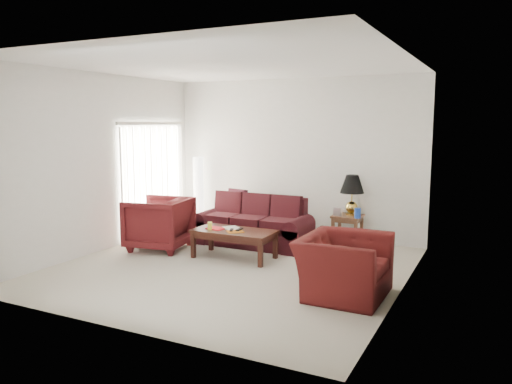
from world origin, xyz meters
TOP-DOWN VIEW (x-y plane):
  - floor at (0.00, 0.00)m, footprint 5.00×5.00m
  - blinds at (-2.42, 1.30)m, footprint 0.10×2.00m
  - sofa at (-0.35, 1.41)m, footprint 2.13×1.01m
  - throw_pillow at (-1.05, 2.12)m, footprint 0.43×0.27m
  - end_table at (1.18, 2.15)m, footprint 0.55×0.55m
  - table_lamp at (1.23, 2.20)m, footprint 0.55×0.55m
  - clock at (1.04, 2.00)m, footprint 0.15×0.09m
  - blue_canister at (1.41, 1.94)m, footprint 0.14×0.14m
  - picture_frame at (1.07, 2.39)m, footprint 0.14×0.16m
  - floor_lamp at (-1.99, 2.20)m, footprint 0.29×0.29m
  - armchair_left at (-1.66, 0.44)m, footprint 1.14×1.12m
  - armchair_right at (1.86, -0.41)m, footprint 1.03×1.18m
  - coffee_table at (-0.22, 0.49)m, footprint 1.47×1.14m
  - magazine_red at (-0.53, 0.45)m, footprint 0.31×0.24m
  - magazine_white at (-0.30, 0.57)m, footprint 0.39×0.37m
  - magazine_orange at (-0.14, 0.38)m, footprint 0.31×0.31m
  - remote_a at (-0.20, 0.38)m, footprint 0.10×0.16m
  - remote_b at (-0.11, 0.47)m, footprint 0.06×0.18m
  - yellow_glass at (-0.58, 0.35)m, footprint 0.08×0.08m

SIDE VIEW (x-z plane):
  - floor at x=0.00m, z-range 0.00..0.00m
  - coffee_table at x=-0.22m, z-range 0.00..0.46m
  - end_table at x=1.18m, z-range 0.00..0.55m
  - armchair_right at x=1.86m, z-range 0.00..0.76m
  - sofa at x=-0.35m, z-range 0.00..0.85m
  - armchair_left at x=-1.66m, z-range 0.00..0.90m
  - magazine_orange at x=-0.14m, z-range 0.46..0.48m
  - magazine_red at x=-0.53m, z-range 0.46..0.48m
  - magazine_white at x=-0.30m, z-range 0.46..0.48m
  - remote_a at x=-0.20m, z-range 0.48..0.50m
  - remote_b at x=-0.11m, z-range 0.48..0.50m
  - yellow_glass at x=-0.58m, z-range 0.46..0.59m
  - clock at x=1.04m, z-range 0.55..0.69m
  - picture_frame at x=1.07m, z-range 0.60..0.65m
  - blue_canister at x=1.41m, z-range 0.55..0.72m
  - throw_pillow at x=-1.05m, z-range 0.47..0.89m
  - floor_lamp at x=-1.99m, z-range 0.00..1.49m
  - table_lamp at x=1.23m, z-range 0.55..1.26m
  - blinds at x=-2.42m, z-range 0.00..2.16m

